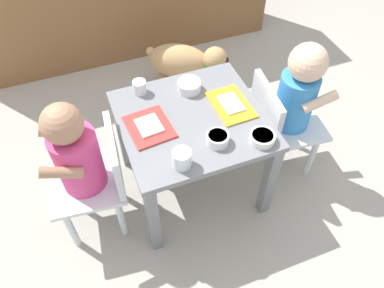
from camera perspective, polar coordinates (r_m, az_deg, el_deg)
ground_plane at (r=1.82m, az=0.00°, el=-5.93°), size 7.00×7.00×0.00m
dining_table at (r=1.54m, az=0.00°, el=1.83°), size 0.56×0.53×0.45m
seated_child_left at (r=1.43m, az=-16.33°, el=-2.02°), size 0.31×0.31×0.68m
seated_child_right at (r=1.64m, az=15.03°, el=6.68°), size 0.31×0.31×0.68m
dog at (r=2.16m, az=-1.01°, el=12.24°), size 0.43×0.35×0.31m
food_tray_left at (r=1.45m, az=-6.42°, el=2.62°), size 0.17×0.20×0.02m
food_tray_right at (r=1.53m, az=5.84°, el=5.92°), size 0.14×0.21×0.02m
water_cup_left at (r=1.58m, az=-7.83°, el=8.36°), size 0.06×0.06×0.06m
water_cup_right at (r=1.30m, az=-1.52°, el=-2.32°), size 0.07×0.07×0.07m
veggie_bowl_far at (r=1.58m, az=-0.42°, el=8.72°), size 0.10×0.10×0.04m
cereal_bowl_left_side at (r=1.38m, az=3.85°, el=0.86°), size 0.08×0.08×0.04m
veggie_bowl_near at (r=1.41m, az=10.47°, el=0.98°), size 0.10×0.10×0.03m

